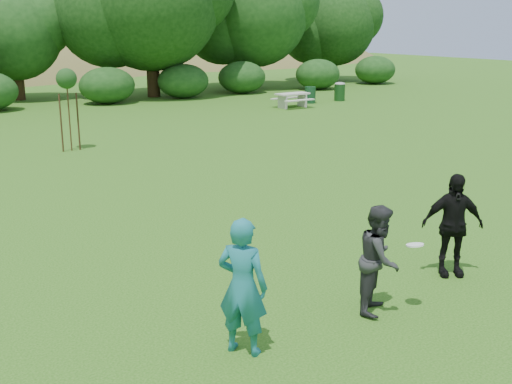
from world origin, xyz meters
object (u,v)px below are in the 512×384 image
player_grey (380,259)px  sapling (67,81)px  trash_can_lidded (340,91)px  picnic_table (293,98)px  player_teal (243,286)px  trash_can_near (310,95)px  player_black (452,225)px

player_grey → sapling: sapling is taller
player_grey → trash_can_lidded: bearing=14.7°
picnic_table → trash_can_lidded: bearing=11.5°
player_teal → trash_can_lidded: bearing=-78.6°
player_teal → player_grey: bearing=-126.7°
player_grey → picnic_table: player_grey is taller
trash_can_near → sapling: bearing=-160.0°
player_black → trash_can_near: size_ratio=2.06×
picnic_table → player_black: bearing=-121.1°
trash_can_near → trash_can_lidded: trash_can_lidded is taller
player_teal → player_black: player_teal is taller
sapling → picnic_table: 14.37m
player_grey → picnic_table: size_ratio=0.95×
trash_can_near → sapling: size_ratio=0.32×
picnic_table → trash_can_lidded: (4.04, 0.82, 0.02)m
sapling → trash_can_lidded: (17.50, 5.48, -1.88)m
trash_can_near → trash_can_lidded: bearing=-3.5°
player_grey → player_black: 2.14m
trash_can_near → picnic_table: size_ratio=0.50×
player_grey → trash_can_near: 26.26m
sapling → picnic_table: bearing=19.1°
player_grey → picnic_table: bearing=20.7°
trash_can_lidded → player_grey: bearing=-130.9°
player_teal → picnic_table: bearing=-73.4°
player_black → trash_can_near: bearing=88.9°
player_grey → trash_can_lidded: size_ratio=1.63×
trash_can_lidded → player_black: bearing=-127.8°
player_teal → sapling: (2.93, 15.16, 1.46)m
player_black → picnic_table: bearing=91.7°
player_grey → sapling: (0.47, 15.28, 1.56)m
player_grey → trash_can_near: size_ratio=1.90×
player_teal → picnic_table: size_ratio=1.07×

